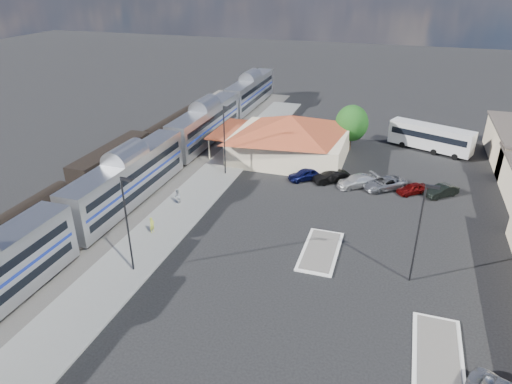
% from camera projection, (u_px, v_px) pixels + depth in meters
% --- Properties ---
extents(ground, '(280.00, 280.00, 0.00)m').
position_uv_depth(ground, '(273.00, 256.00, 41.99)').
color(ground, black).
rests_on(ground, ground).
extents(railbed, '(16.00, 100.00, 0.12)m').
position_uv_depth(railbed, '(123.00, 189.00, 54.61)').
color(railbed, '#4C4944').
rests_on(railbed, ground).
extents(platform, '(5.50, 92.00, 0.18)m').
position_uv_depth(platform, '(184.00, 207.00, 50.40)').
color(platform, gray).
rests_on(platform, ground).
extents(passenger_train, '(3.00, 104.00, 5.55)m').
position_uv_depth(passenger_train, '(129.00, 181.00, 50.02)').
color(passenger_train, silver).
rests_on(passenger_train, ground).
extents(freight_cars, '(2.80, 46.00, 4.00)m').
position_uv_depth(freight_cars, '(113.00, 164.00, 56.94)').
color(freight_cars, black).
rests_on(freight_cars, ground).
extents(station_depot, '(18.35, 12.24, 6.20)m').
position_uv_depth(station_depot, '(290.00, 137.00, 62.41)').
color(station_depot, beige).
rests_on(station_depot, ground).
extents(traffic_island_south, '(3.30, 7.50, 0.21)m').
position_uv_depth(traffic_island_south, '(320.00, 251.00, 42.55)').
color(traffic_island_south, silver).
rests_on(traffic_island_south, ground).
extents(traffic_island_north, '(3.30, 7.50, 0.21)m').
position_uv_depth(traffic_island_north, '(438.00, 352.00, 31.23)').
color(traffic_island_north, silver).
rests_on(traffic_island_north, ground).
extents(lamp_plat_s, '(1.08, 0.25, 9.00)m').
position_uv_depth(lamp_plat_s, '(127.00, 218.00, 37.53)').
color(lamp_plat_s, black).
rests_on(lamp_plat_s, ground).
extents(lamp_plat_n, '(1.08, 0.25, 9.00)m').
position_uv_depth(lamp_plat_n, '(225.00, 135.00, 56.35)').
color(lamp_plat_n, black).
rests_on(lamp_plat_n, ground).
extents(lamp_lot, '(1.08, 0.25, 9.00)m').
position_uv_depth(lamp_lot, '(420.00, 226.00, 36.30)').
color(lamp_lot, black).
rests_on(lamp_lot, ground).
extents(tree_depot, '(4.71, 4.71, 6.63)m').
position_uv_depth(tree_depot, '(352.00, 123.00, 65.06)').
color(tree_depot, '#382314').
rests_on(tree_depot, ground).
extents(coach_bus, '(11.84, 6.70, 3.76)m').
position_uv_depth(coach_bus, '(431.00, 137.00, 65.46)').
color(coach_bus, white).
rests_on(coach_bus, ground).
extents(person_a, '(0.51, 0.67, 1.65)m').
position_uv_depth(person_a, '(152.00, 225.00, 45.07)').
color(person_a, '#CCD643').
rests_on(person_a, platform).
extents(person_b, '(0.72, 0.89, 1.76)m').
position_uv_depth(person_b, '(177.00, 196.00, 50.67)').
color(person_b, silver).
rests_on(person_b, platform).
extents(parked_car_a, '(4.49, 4.11, 1.48)m').
position_uv_depth(parked_car_a, '(305.00, 174.00, 56.89)').
color(parked_car_a, '#0B0E39').
rests_on(parked_car_a, ground).
extents(parked_car_b, '(4.52, 4.04, 1.49)m').
position_uv_depth(parked_car_b, '(331.00, 177.00, 56.26)').
color(parked_car_b, black).
rests_on(parked_car_b, ground).
extents(parked_car_c, '(5.31, 4.70, 1.48)m').
position_uv_depth(parked_car_c, '(357.00, 181.00, 55.12)').
color(parked_car_c, beige).
rests_on(parked_car_c, ground).
extents(parked_car_d, '(5.67, 5.22, 1.47)m').
position_uv_depth(parked_car_d, '(384.00, 183.00, 54.49)').
color(parked_car_d, gray).
rests_on(parked_car_d, ground).
extents(parked_car_e, '(3.91, 3.53, 1.29)m').
position_uv_depth(parked_car_e, '(412.00, 189.00, 53.39)').
color(parked_car_e, maroon).
rests_on(parked_car_e, ground).
extents(parked_car_f, '(4.10, 3.90, 1.38)m').
position_uv_depth(parked_car_f, '(441.00, 191.00, 52.74)').
color(parked_car_f, black).
rests_on(parked_car_f, ground).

